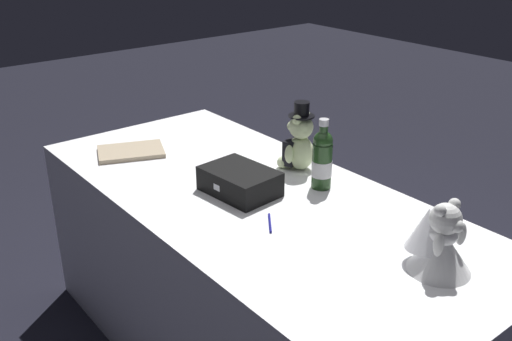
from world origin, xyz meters
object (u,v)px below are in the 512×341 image
at_px(teddy_bear_groom, 299,143).
at_px(champagne_bottle, 322,159).
at_px(signing_pen, 270,222).
at_px(teddy_bear_bride, 438,240).
at_px(guestbook, 131,152).
at_px(gift_case_black, 240,181).

bearing_deg(teddy_bear_groom, champagne_bottle, -16.18).
height_order(teddy_bear_groom, signing_pen, teddy_bear_groom).
bearing_deg(signing_pen, teddy_bear_groom, 126.29).
relative_size(teddy_bear_bride, signing_pen, 2.04).
height_order(teddy_bear_groom, guestbook, teddy_bear_groom).
distance_m(teddy_bear_groom, teddy_bear_bride, 0.82).
xyz_separation_m(champagne_bottle, guestbook, (-0.76, -0.41, -0.11)).
bearing_deg(champagne_bottle, signing_pen, -73.86).
bearing_deg(guestbook, teddy_bear_groom, 61.03).
relative_size(teddy_bear_bride, guestbook, 0.80).
xyz_separation_m(teddy_bear_groom, guestbook, (-0.57, -0.46, -0.10)).
bearing_deg(teddy_bear_bride, teddy_bear_groom, 166.87).
height_order(signing_pen, gift_case_black, gift_case_black).
xyz_separation_m(champagne_bottle, gift_case_black, (-0.16, -0.27, -0.07)).
bearing_deg(teddy_bear_groom, signing_pen, -53.71).
bearing_deg(guestbook, gift_case_black, 34.75).
bearing_deg(champagne_bottle, gift_case_black, -119.87).
relative_size(teddy_bear_groom, signing_pen, 2.60).
distance_m(gift_case_black, guestbook, 0.62).
bearing_deg(signing_pen, champagne_bottle, 106.14).
distance_m(teddy_bear_groom, gift_case_black, 0.33).
distance_m(teddy_bear_bride, gift_case_black, 0.78).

